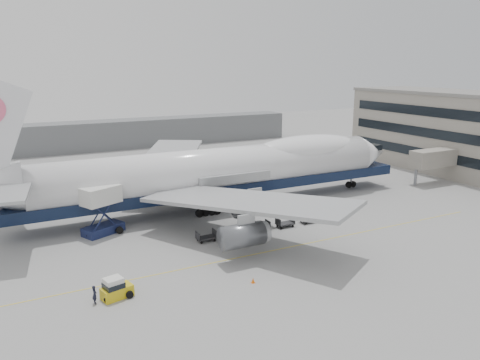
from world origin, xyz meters
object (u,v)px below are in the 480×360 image
baggage_tug (116,289)px  ground_worker (95,295)px  airliner (222,170)px  catering_truck (102,207)px

baggage_tug → ground_worker: 1.89m
airliner → baggage_tug: size_ratio=22.39×
airliner → catering_truck: size_ratio=10.99×
catering_truck → baggage_tug: bearing=-122.5°
catering_truck → airliner: bearing=-13.9°
airliner → ground_worker: (-22.47, -21.20, -4.77)m
catering_truck → baggage_tug: 17.89m
catering_truck → ground_worker: (-4.29, -17.71, -2.59)m
catering_truck → baggage_tug: (-2.40, -17.54, -2.56)m
airliner → catering_truck: (-18.18, -3.48, -2.18)m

